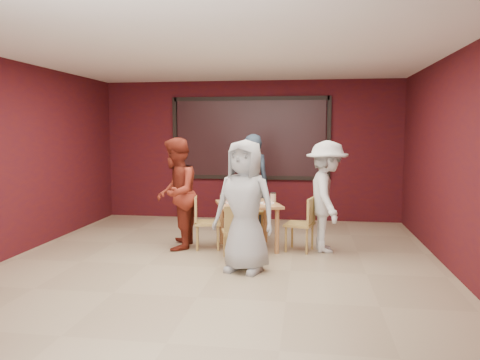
# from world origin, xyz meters

# --- Properties ---
(floor) EXTENTS (7.00, 7.00, 0.00)m
(floor) POSITION_xyz_m (0.00, 0.00, 0.00)
(floor) COLOR tan
(floor) RESTS_ON ground
(window_blinds) EXTENTS (3.00, 0.02, 1.50)m
(window_blinds) POSITION_xyz_m (0.00, 3.45, 1.65)
(window_blinds) COLOR black
(dining_table) EXTENTS (1.14, 1.14, 0.86)m
(dining_table) POSITION_xyz_m (0.28, 1.05, 0.63)
(dining_table) COLOR #B9754B
(dining_table) RESTS_ON floor
(chair_front) EXTENTS (0.47, 0.47, 0.78)m
(chair_front) POSITION_xyz_m (0.21, 0.38, 0.44)
(chair_front) COLOR #B08844
(chair_front) RESTS_ON floor
(chair_back) EXTENTS (0.55, 0.55, 0.92)m
(chair_back) POSITION_xyz_m (0.18, 1.84, 0.52)
(chair_back) COLOR #B08844
(chair_back) RESTS_ON floor
(chair_left) EXTENTS (0.46, 0.46, 0.81)m
(chair_left) POSITION_xyz_m (-0.41, 0.96, 0.46)
(chair_left) COLOR #B08844
(chair_left) RESTS_ON floor
(chair_right) EXTENTS (0.48, 0.48, 0.82)m
(chair_right) POSITION_xyz_m (1.12, 1.02, 0.46)
(chair_right) COLOR #B08844
(chair_right) RESTS_ON floor
(diner_front) EXTENTS (0.94, 0.75, 1.69)m
(diner_front) POSITION_xyz_m (0.38, -0.09, 0.85)
(diner_front) COLOR #A1A1A1
(diner_front) RESTS_ON floor
(diner_back) EXTENTS (0.74, 0.62, 1.75)m
(diner_back) POSITION_xyz_m (0.19, 2.18, 0.87)
(diner_back) COLOR #314157
(diner_back) RESTS_ON floor
(diner_left) EXTENTS (0.72, 0.89, 1.70)m
(diner_left) POSITION_xyz_m (-0.82, 0.92, 0.85)
(diner_left) COLOR maroon
(diner_left) RESTS_ON floor
(diner_right) EXTENTS (0.73, 1.13, 1.66)m
(diner_right) POSITION_xyz_m (1.45, 1.08, 0.83)
(diner_right) COLOR silver
(diner_right) RESTS_ON floor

